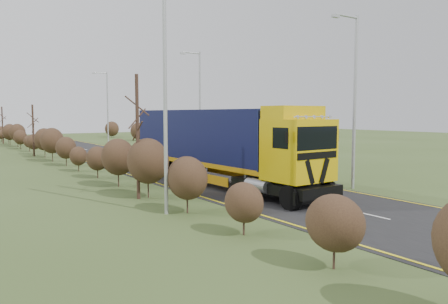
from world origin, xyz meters
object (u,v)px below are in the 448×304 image
car_blue_sedan (179,148)px  speed_sign (241,151)px  lorry (219,141)px  streetlight_near (353,94)px  car_red_hatchback (197,153)px

car_blue_sedan → speed_sign: size_ratio=1.80×
lorry → streetlight_near: (5.40, -5.15, 2.67)m
car_red_hatchback → streetlight_near: bearing=104.8°
car_red_hatchback → speed_sign: speed_sign is taller
car_blue_sedan → streetlight_near: size_ratio=0.39×
streetlight_near → speed_sign: streetlight_near is taller
car_red_hatchback → speed_sign: size_ratio=2.06×
car_red_hatchback → car_blue_sedan: 6.97m
car_red_hatchback → car_blue_sedan: car_red_hatchback is taller
lorry → streetlight_near: 7.93m
car_red_hatchback → streetlight_near: size_ratio=0.44×
car_red_hatchback → car_blue_sedan: bearing=-88.8°
streetlight_near → car_red_hatchback: bearing=88.9°
car_blue_sedan → lorry: bearing=90.9°
streetlight_near → speed_sign: (-0.19, 10.19, -3.84)m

